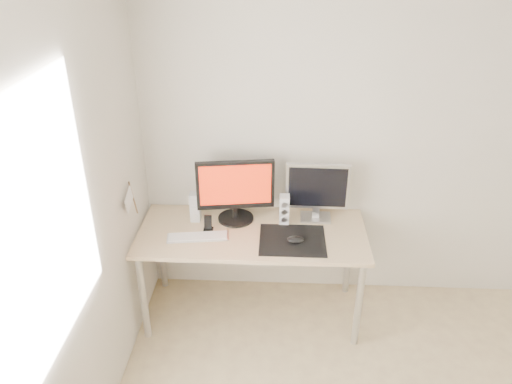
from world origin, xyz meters
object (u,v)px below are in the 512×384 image
object	(u,v)px
keyboard	(198,237)
desk	(252,241)
mouse	(296,240)
second_monitor	(317,189)
phone_dock	(208,226)
speaker_right	(284,209)
main_monitor	(235,189)
speaker_left	(195,207)

from	to	relation	value
keyboard	desk	bearing A→B (deg)	15.04
mouse	keyboard	bearing A→B (deg)	177.44
keyboard	mouse	bearing A→B (deg)	-2.56
second_monitor	phone_dock	size ratio (longest dim) A/B	3.72
speaker_right	keyboard	world-z (taller)	speaker_right
phone_dock	desk	bearing A→B (deg)	0.78
desk	keyboard	bearing A→B (deg)	-164.96
main_monitor	speaker_left	distance (m)	0.33
speaker_left	speaker_right	bearing A→B (deg)	-0.50
mouse	phone_dock	xyz separation A→B (m)	(-0.61, 0.12, 0.01)
second_monitor	speaker_left	bearing A→B (deg)	-175.80
speaker_left	main_monitor	bearing A→B (deg)	3.34
second_monitor	phone_dock	world-z (taller)	second_monitor
keyboard	phone_dock	distance (m)	0.12
speaker_right	phone_dock	distance (m)	0.55
second_monitor	speaker_right	distance (m)	0.27
main_monitor	desk	bearing A→B (deg)	-50.46
main_monitor	speaker_left	xyz separation A→B (m)	(-0.29, -0.02, -0.14)
main_monitor	phone_dock	distance (m)	0.32
speaker_left	phone_dock	bearing A→B (deg)	-51.98
mouse	desk	distance (m)	0.34
mouse	second_monitor	world-z (taller)	second_monitor
speaker_left	keyboard	world-z (taller)	speaker_left
speaker_left	desk	bearing A→B (deg)	-18.03
main_monitor	speaker_right	distance (m)	0.38
keyboard	phone_dock	xyz separation A→B (m)	(0.06, 0.09, 0.03)
desk	speaker_left	world-z (taller)	speaker_left
mouse	keyboard	distance (m)	0.67
speaker_right	mouse	bearing A→B (deg)	-73.32
keyboard	main_monitor	bearing A→B (deg)	46.14
desk	second_monitor	bearing A→B (deg)	23.79
speaker_left	speaker_right	distance (m)	0.64
mouse	second_monitor	bearing A→B (deg)	65.03
mouse	speaker_right	world-z (taller)	speaker_right
speaker_right	phone_dock	bearing A→B (deg)	-165.77
desk	keyboard	xyz separation A→B (m)	(-0.37, -0.10, 0.09)
desk	speaker_left	distance (m)	0.48
main_monitor	phone_dock	size ratio (longest dim) A/B	4.54
speaker_left	second_monitor	bearing A→B (deg)	4.20
keyboard	speaker_left	bearing A→B (deg)	101.84
speaker_left	phone_dock	distance (m)	0.19
phone_dock	speaker_left	bearing A→B (deg)	128.02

